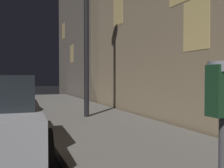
{
  "coord_description": "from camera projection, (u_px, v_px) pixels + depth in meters",
  "views": [
    {
      "loc": [
        3.21,
        -1.05,
        1.4
      ],
      "look_at": [
        4.08,
        1.12,
        1.34
      ],
      "focal_mm": 42.0,
      "sensor_mm": 36.0,
      "label": 1
    }
  ],
  "objects": [
    {
      "name": "building_far",
      "position": [
        133.0,
        13.0,
        18.79
      ],
      "size": [
        8.8,
        10.17,
        12.02
      ],
      "color": "#6B6056",
      "rests_on": "ground"
    },
    {
      "name": "car_blue",
      "position": [
        0.0,
        89.0,
        15.63
      ],
      "size": [
        2.1,
        4.46,
        1.43
      ],
      "color": "navy",
      "rests_on": "ground"
    },
    {
      "name": "parking_meter",
      "position": [
        224.0,
        117.0,
        1.53
      ],
      "size": [
        0.19,
        0.19,
        1.34
      ],
      "color": "#59595B",
      "rests_on": "sidewalk"
    }
  ]
}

